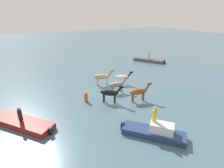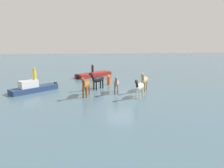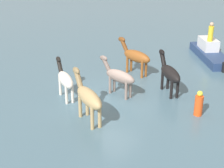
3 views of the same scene
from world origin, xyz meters
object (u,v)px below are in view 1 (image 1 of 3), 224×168
(boat_launch_far, at_px, (23,124))
(buoy_channel_marker, at_px, (86,97))
(horse_gray_outer, at_px, (139,92))
(person_watcher_seated, at_px, (155,115))
(person_boatman_standing, at_px, (149,56))
(boat_skiff_near, at_px, (149,61))
(horse_dark_mare, at_px, (123,77))
(person_spotter_bow, at_px, (20,114))
(horse_dun_straggler, at_px, (110,93))
(boat_tender_starboard, at_px, (155,133))
(horse_mid_herd, at_px, (118,85))
(horse_pinto_flank, at_px, (103,77))

(boat_launch_far, xyz_separation_m, buoy_channel_marker, (-6.06, -1.54, 0.33))
(horse_gray_outer, xyz_separation_m, person_watcher_seated, (2.34, 4.94, 0.68))
(boat_launch_far, bearing_deg, person_boatman_standing, -102.58)
(boat_skiff_near, bearing_deg, horse_dark_mare, 93.53)
(horse_gray_outer, bearing_deg, buoy_channel_marker, 164.38)
(boat_skiff_near, xyz_separation_m, person_spotter_bow, (22.17, 11.04, 0.98))
(horse_gray_outer, bearing_deg, horse_dark_mare, 90.41)
(horse_dun_straggler, bearing_deg, boat_launch_far, -139.25)
(horse_dun_straggler, relative_size, horse_dark_mare, 1.00)
(boat_launch_far, height_order, person_watcher_seated, person_watcher_seated)
(boat_launch_far, relative_size, person_boatman_standing, 4.45)
(boat_skiff_near, distance_m, boat_tender_starboard, 21.80)
(horse_mid_herd, distance_m, boat_skiff_near, 15.14)
(horse_pinto_flank, distance_m, boat_launch_far, 10.67)
(boat_tender_starboard, height_order, buoy_channel_marker, boat_tender_starboard)
(boat_skiff_near, xyz_separation_m, boat_tender_starboard, (13.59, 17.04, 0.13))
(horse_gray_outer, xyz_separation_m, buoy_channel_marker, (4.84, -2.52, -0.55))
(boat_skiff_near, bearing_deg, person_spotter_bow, 84.86)
(horse_pinto_flank, xyz_separation_m, person_boatman_standing, (-12.43, -6.13, 0.07))
(horse_gray_outer, distance_m, person_boatman_standing, 16.20)
(horse_gray_outer, bearing_deg, horse_pinto_flank, 115.45)
(horse_pinto_flank, height_order, person_watcher_seated, person_watcher_seated)
(horse_dark_mare, height_order, person_watcher_seated, person_watcher_seated)
(person_watcher_seated, bearing_deg, boat_launch_far, -34.72)
(horse_pinto_flank, height_order, person_boatman_standing, horse_pinto_flank)
(horse_pinto_flank, bearing_deg, horse_mid_herd, -54.77)
(horse_pinto_flank, relative_size, buoy_channel_marker, 2.18)
(horse_mid_herd, xyz_separation_m, person_watcher_seated, (1.46, 7.80, 0.76))
(horse_dun_straggler, relative_size, person_spotter_bow, 1.78)
(boat_launch_far, distance_m, person_spotter_bow, 0.99)
(boat_tender_starboard, height_order, person_watcher_seated, person_watcher_seated)
(horse_mid_herd, height_order, boat_skiff_near, horse_mid_herd)
(horse_gray_outer, xyz_separation_m, person_boatman_standing, (-11.06, -11.84, 0.11))
(horse_pinto_flank, distance_m, person_watcher_seated, 10.72)
(person_boatman_standing, relative_size, person_watcher_seated, 1.00)
(person_watcher_seated, relative_size, person_spotter_bow, 1.00)
(horse_mid_herd, relative_size, horse_pinto_flank, 0.92)
(horse_gray_outer, bearing_deg, horse_dun_straggler, 168.28)
(horse_mid_herd, height_order, buoy_channel_marker, horse_mid_herd)
(horse_pinto_flank, distance_m, person_spotter_bow, 10.73)
(horse_dun_straggler, bearing_deg, person_boatman_standing, 76.98)
(boat_launch_far, xyz_separation_m, person_watcher_seated, (-8.56, 5.93, 1.55))
(horse_mid_herd, height_order, horse_pinto_flank, horse_pinto_flank)
(horse_mid_herd, relative_size, boat_tender_starboard, 0.53)
(person_watcher_seated, bearing_deg, horse_pinto_flank, -95.17)
(horse_dun_straggler, bearing_deg, person_spotter_bow, -138.29)
(horse_pinto_flank, relative_size, boat_launch_far, 0.47)
(boat_launch_far, relative_size, person_spotter_bow, 4.45)
(horse_pinto_flank, height_order, person_spotter_bow, horse_pinto_flank)
(horse_pinto_flank, relative_size, horse_gray_outer, 1.00)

